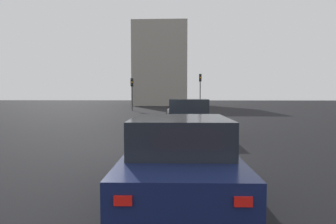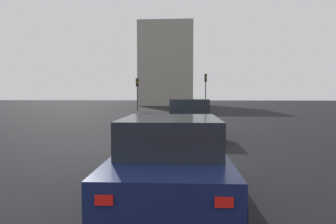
# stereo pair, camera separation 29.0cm
# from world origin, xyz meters

# --- Properties ---
(ground_plane) EXTENTS (160.00, 160.00, 0.20)m
(ground_plane) POSITION_xyz_m (0.00, 0.00, -0.10)
(ground_plane) COLOR black
(car_white_left_lead) EXTENTS (4.39, 2.14, 1.44)m
(car_white_left_lead) POSITION_xyz_m (9.73, -1.57, 0.70)
(car_white_left_lead) COLOR silver
(car_white_left_lead) RESTS_ON ground_plane
(car_black_left_second) EXTENTS (4.75, 2.03, 1.62)m
(car_black_left_second) POSITION_xyz_m (1.77, -1.80, 0.78)
(car_black_left_second) COLOR black
(car_black_left_second) RESTS_ON ground_plane
(car_navy_left_third) EXTENTS (4.10, 2.09, 1.43)m
(car_navy_left_third) POSITION_xyz_m (-6.02, -1.47, 0.70)
(car_navy_left_third) COLOR #141E4C
(car_navy_left_third) RESTS_ON ground_plane
(traffic_light_near_left) EXTENTS (0.32, 0.28, 4.24)m
(traffic_light_near_left) POSITION_xyz_m (24.23, -3.70, 3.04)
(traffic_light_near_left) COLOR #2D2D30
(traffic_light_near_left) RESTS_ON ground_plane
(traffic_light_near_right) EXTENTS (0.32, 0.29, 3.62)m
(traffic_light_near_right) POSITION_xyz_m (21.92, 4.06, 2.62)
(traffic_light_near_right) COLOR #2D2D30
(traffic_light_near_right) RESTS_ON ground_plane
(building_facade_left) EXTENTS (11.26, 8.73, 13.40)m
(building_facade_left) POSITION_xyz_m (40.61, 2.00, 6.70)
(building_facade_left) COLOR gray
(building_facade_left) RESTS_ON ground_plane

